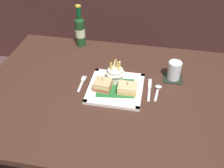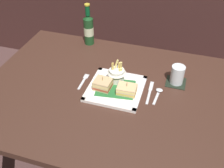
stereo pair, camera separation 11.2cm
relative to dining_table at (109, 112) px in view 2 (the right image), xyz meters
name	(u,v)px [view 2 (the right image)]	position (x,y,z in m)	size (l,w,h in m)	color
dining_table	(109,112)	(0.00, 0.00, 0.00)	(1.28, 0.94, 0.76)	#3F261C
square_plate	(116,89)	(0.03, 0.02, 0.16)	(0.27, 0.27, 0.02)	white
sandwich_half_left	(103,84)	(-0.03, 0.00, 0.18)	(0.09, 0.08, 0.07)	tan
sandwich_half_right	(127,90)	(0.09, 0.00, 0.18)	(0.09, 0.07, 0.07)	#E2B68D
fries_cup	(117,73)	(0.02, 0.08, 0.21)	(0.10, 0.10, 0.12)	white
beer_bottle	(89,29)	(-0.26, 0.41, 0.25)	(0.06, 0.06, 0.26)	#1D4621
drink_coaster	(176,82)	(0.32, 0.16, 0.15)	(0.10, 0.10, 0.00)	black
water_glass	(177,75)	(0.32, 0.16, 0.20)	(0.07, 0.07, 0.10)	silver
fork	(84,80)	(-0.15, 0.04, 0.15)	(0.02, 0.13, 0.00)	silver
knife	(150,91)	(0.20, 0.05, 0.15)	(0.02, 0.17, 0.00)	silver
spoon	(159,92)	(0.24, 0.06, 0.15)	(0.03, 0.12, 0.01)	silver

